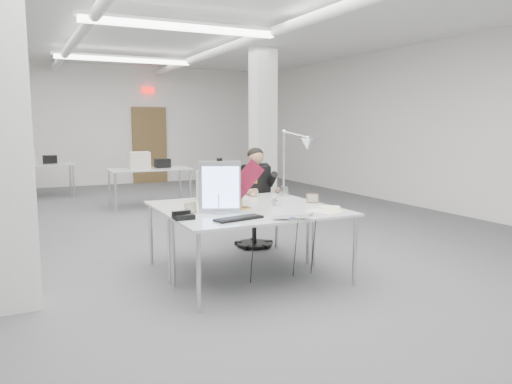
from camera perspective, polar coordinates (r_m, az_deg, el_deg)
room_shell at (r=7.39m, az=-8.14°, el=8.07°), size 10.04×14.04×3.24m
desk_main at (r=5.02m, az=0.96°, el=-2.65°), size 1.80×0.90×0.02m
desk_second at (r=5.82m, az=-3.05°, el=-1.19°), size 1.80×0.90×0.02m
bg_desk_a at (r=10.23m, az=-12.10°, el=2.56°), size 1.60×0.80×0.02m
bg_desk_b at (r=12.14m, az=-23.86°, el=2.87°), size 1.60×0.80×0.02m
office_chair at (r=6.70m, az=-0.20°, el=-1.78°), size 0.68×0.68×1.07m
seated_person at (r=6.60m, az=-0.01°, el=1.27°), size 0.73×0.81×1.00m
monitor at (r=5.04m, az=-4.16°, el=0.55°), size 0.41×0.21×0.53m
pennant at (r=5.10m, az=-1.28°, el=1.26°), size 0.42×0.08×0.45m
keyboard at (r=4.72m, az=-1.99°, el=-3.04°), size 0.50×0.26×0.02m
laptop at (r=4.69m, az=4.18°, el=-3.07°), size 0.42×0.33×0.03m
mouse at (r=4.94m, az=6.07°, el=-2.49°), size 0.11×0.09×0.04m
bankers_lamp at (r=5.27m, az=-1.65°, el=-0.27°), size 0.29×0.13×0.31m
desk_phone at (r=4.79m, az=-8.30°, el=-2.80°), size 0.19×0.17×0.05m
picture_frame_left at (r=5.07m, az=-7.48°, el=-1.84°), size 0.14×0.08×0.11m
picture_frame_right at (r=5.72m, az=6.46°, el=-0.72°), size 0.14×0.09×0.11m
desk_clock at (r=5.53m, az=2.23°, el=-1.01°), size 0.11×0.06×0.10m
paper_stack_a at (r=5.17m, az=7.80°, el=-2.24°), size 0.34×0.39×0.01m
paper_stack_b at (r=5.29m, az=8.67°, el=-2.02°), size 0.26×0.28×0.01m
paper_stack_c at (r=5.47m, az=8.41°, el=-1.70°), size 0.27×0.24×0.01m
beige_monitor at (r=5.79m, az=-4.71°, el=0.62°), size 0.41×0.40×0.35m
architect_lamp at (r=5.99m, az=4.36°, el=3.26°), size 0.26×0.67×0.85m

